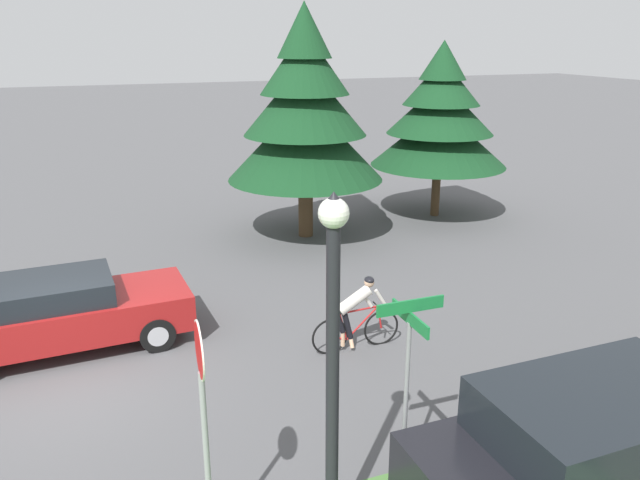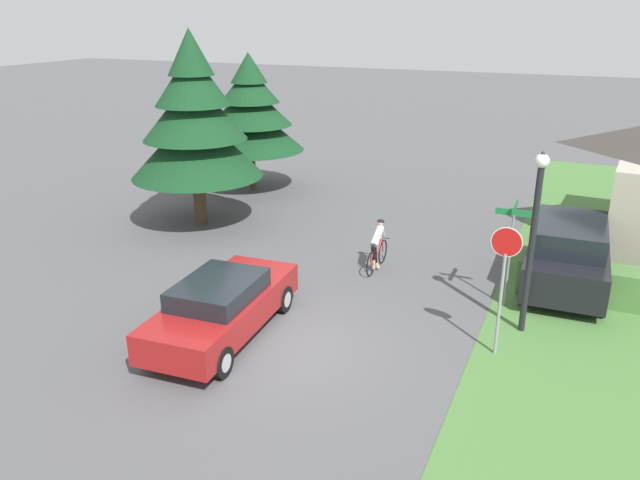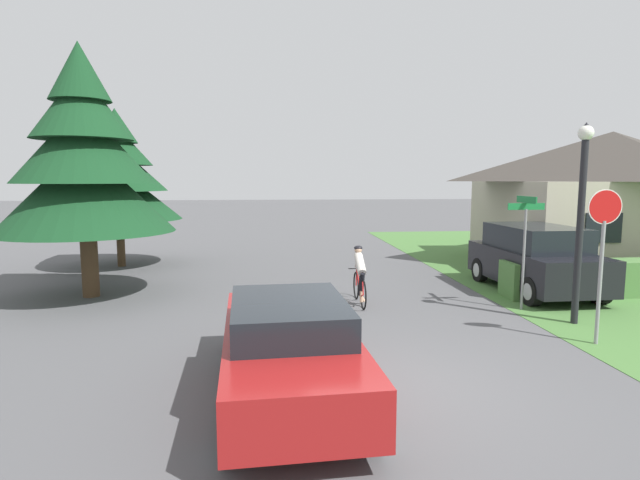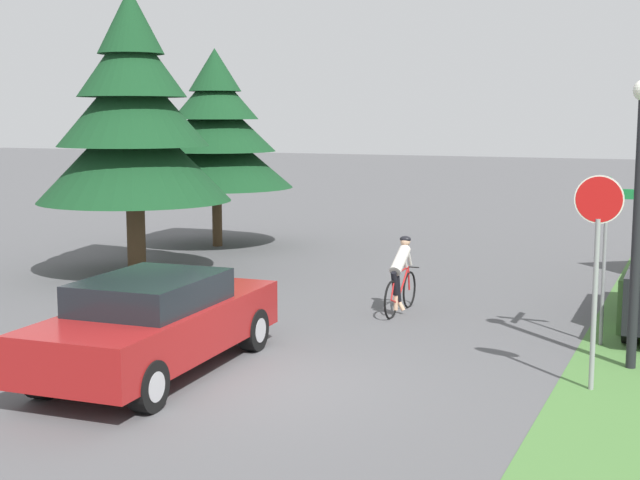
{
  "view_description": "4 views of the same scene",
  "coord_description": "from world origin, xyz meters",
  "px_view_note": "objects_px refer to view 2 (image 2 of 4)",
  "views": [
    {
      "loc": [
        10.24,
        0.73,
        5.76
      ],
      "look_at": [
        -2.19,
        5.39,
        1.37
      ],
      "focal_mm": 35.0,
      "sensor_mm": 36.0,
      "label": 1
    },
    {
      "loc": [
        5.63,
        -11.0,
        7.1
      ],
      "look_at": [
        -0.84,
        3.86,
        1.14
      ],
      "focal_mm": 35.0,
      "sensor_mm": 36.0,
      "label": 2
    },
    {
      "loc": [
        -1.78,
        -7.07,
        3.13
      ],
      "look_at": [
        -0.65,
        4.51,
        1.71
      ],
      "focal_mm": 28.0,
      "sensor_mm": 36.0,
      "label": 3
    },
    {
      "loc": [
        5.69,
        -10.71,
        3.73
      ],
      "look_at": [
        -0.49,
        3.39,
        1.57
      ],
      "focal_mm": 50.0,
      "sensor_mm": 36.0,
      "label": 4
    }
  ],
  "objects_px": {
    "sedan_left_lane": "(222,307)",
    "parked_suv_right": "(567,255)",
    "street_name_sign": "(512,236)",
    "conifer_tall_near": "(195,121)",
    "cyclist": "(377,246)",
    "stop_sign": "(504,268)",
    "conifer_tall_far": "(250,113)",
    "street_lamp": "(534,226)"
  },
  "relations": [
    {
      "from": "sedan_left_lane",
      "to": "parked_suv_right",
      "type": "xyz_separation_m",
      "value": [
        7.08,
        6.1,
        0.18
      ]
    },
    {
      "from": "street_name_sign",
      "to": "conifer_tall_near",
      "type": "xyz_separation_m",
      "value": [
        -10.83,
        2.44,
        1.73
      ]
    },
    {
      "from": "cyclist",
      "to": "conifer_tall_near",
      "type": "distance_m",
      "value": 7.77
    },
    {
      "from": "stop_sign",
      "to": "conifer_tall_far",
      "type": "relative_size",
      "value": 0.53
    },
    {
      "from": "conifer_tall_near",
      "to": "parked_suv_right",
      "type": "bearing_deg",
      "value": -2.77
    },
    {
      "from": "conifer_tall_near",
      "to": "street_lamp",
      "type": "bearing_deg",
      "value": -17.85
    },
    {
      "from": "cyclist",
      "to": "street_name_sign",
      "type": "relative_size",
      "value": 0.66
    },
    {
      "from": "conifer_tall_far",
      "to": "cyclist",
      "type": "bearing_deg",
      "value": -39.23
    },
    {
      "from": "sedan_left_lane",
      "to": "conifer_tall_near",
      "type": "height_order",
      "value": "conifer_tall_near"
    },
    {
      "from": "stop_sign",
      "to": "street_lamp",
      "type": "distance_m",
      "value": 1.51
    },
    {
      "from": "sedan_left_lane",
      "to": "cyclist",
      "type": "relative_size",
      "value": 2.66
    },
    {
      "from": "street_lamp",
      "to": "conifer_tall_far",
      "type": "xyz_separation_m",
      "value": [
        -11.98,
        8.44,
        0.59
      ]
    },
    {
      "from": "street_lamp",
      "to": "sedan_left_lane",
      "type": "bearing_deg",
      "value": -154.51
    },
    {
      "from": "street_lamp",
      "to": "street_name_sign",
      "type": "distance_m",
      "value": 1.54
    },
    {
      "from": "parked_suv_right",
      "to": "street_lamp",
      "type": "distance_m",
      "value": 3.59
    },
    {
      "from": "street_name_sign",
      "to": "conifer_tall_far",
      "type": "height_order",
      "value": "conifer_tall_far"
    },
    {
      "from": "parked_suv_right",
      "to": "conifer_tall_far",
      "type": "relative_size",
      "value": 0.79
    },
    {
      "from": "street_lamp",
      "to": "conifer_tall_far",
      "type": "height_order",
      "value": "conifer_tall_far"
    },
    {
      "from": "sedan_left_lane",
      "to": "conifer_tall_far",
      "type": "height_order",
      "value": "conifer_tall_far"
    },
    {
      "from": "parked_suv_right",
      "to": "conifer_tall_near",
      "type": "xyz_separation_m",
      "value": [
        -12.15,
        0.59,
        2.7
      ]
    },
    {
      "from": "sedan_left_lane",
      "to": "cyclist",
      "type": "height_order",
      "value": "same"
    },
    {
      "from": "cyclist",
      "to": "conifer_tall_far",
      "type": "distance_m",
      "value": 10.16
    },
    {
      "from": "sedan_left_lane",
      "to": "conifer_tall_near",
      "type": "relative_size",
      "value": 0.72
    },
    {
      "from": "street_name_sign",
      "to": "conifer_tall_far",
      "type": "relative_size",
      "value": 0.49
    },
    {
      "from": "cyclist",
      "to": "street_lamp",
      "type": "bearing_deg",
      "value": -116.68
    },
    {
      "from": "parked_suv_right",
      "to": "street_lamp",
      "type": "height_order",
      "value": "street_lamp"
    },
    {
      "from": "conifer_tall_near",
      "to": "conifer_tall_far",
      "type": "relative_size",
      "value": 1.18
    },
    {
      "from": "parked_suv_right",
      "to": "street_name_sign",
      "type": "xyz_separation_m",
      "value": [
        -1.32,
        -1.85,
        0.96
      ]
    },
    {
      "from": "cyclist",
      "to": "stop_sign",
      "type": "bearing_deg",
      "value": -131.73
    },
    {
      "from": "cyclist",
      "to": "parked_suv_right",
      "type": "distance_m",
      "value": 5.18
    },
    {
      "from": "stop_sign",
      "to": "street_lamp",
      "type": "bearing_deg",
      "value": -104.54
    },
    {
      "from": "parked_suv_right",
      "to": "street_name_sign",
      "type": "bearing_deg",
      "value": 143.57
    },
    {
      "from": "sedan_left_lane",
      "to": "stop_sign",
      "type": "bearing_deg",
      "value": -77.38
    },
    {
      "from": "parked_suv_right",
      "to": "stop_sign",
      "type": "bearing_deg",
      "value": 164.34
    },
    {
      "from": "stop_sign",
      "to": "conifer_tall_far",
      "type": "bearing_deg",
      "value": -37.73
    },
    {
      "from": "sedan_left_lane",
      "to": "parked_suv_right",
      "type": "distance_m",
      "value": 9.35
    },
    {
      "from": "parked_suv_right",
      "to": "stop_sign",
      "type": "distance_m",
      "value": 4.7
    },
    {
      "from": "cyclist",
      "to": "conifer_tall_far",
      "type": "height_order",
      "value": "conifer_tall_far"
    },
    {
      "from": "parked_suv_right",
      "to": "stop_sign",
      "type": "height_order",
      "value": "stop_sign"
    },
    {
      "from": "stop_sign",
      "to": "conifer_tall_near",
      "type": "xyz_separation_m",
      "value": [
        -10.99,
        5.01,
        1.58
      ]
    },
    {
      "from": "conifer_tall_far",
      "to": "street_lamp",
      "type": "bearing_deg",
      "value": -35.16
    },
    {
      "from": "stop_sign",
      "to": "conifer_tall_near",
      "type": "relative_size",
      "value": 0.45
    }
  ]
}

